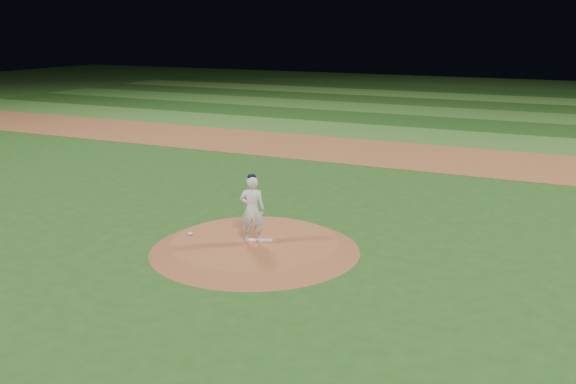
{
  "coord_description": "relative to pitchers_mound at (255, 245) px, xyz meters",
  "views": [
    {
      "loc": [
        7.67,
        -13.96,
        5.75
      ],
      "look_at": [
        0.0,
        2.0,
        1.1
      ],
      "focal_mm": 40.0,
      "sensor_mm": 36.0,
      "label": 1
    }
  ],
  "objects": [
    {
      "name": "outfield_stripe_1",
      "position": [
        0.0,
        24.5,
        -0.12
      ],
      "size": [
        70.0,
        5.0,
        0.02
      ],
      "primitive_type": "cube",
      "color": "#1D4415",
      "rests_on": "ground"
    },
    {
      "name": "outfield_stripe_5",
      "position": [
        0.0,
        44.5,
        -0.12
      ],
      "size": [
        70.0,
        5.0,
        0.02
      ],
      "primitive_type": "cube",
      "color": "#1D4516",
      "rests_on": "ground"
    },
    {
      "name": "outfield_stripe_2",
      "position": [
        0.0,
        29.5,
        -0.12
      ],
      "size": [
        70.0,
        5.0,
        0.02
      ],
      "primitive_type": "cube",
      "color": "#366926",
      "rests_on": "ground"
    },
    {
      "name": "pitcher_on_mound",
      "position": [
        0.0,
        -0.13,
        1.02
      ],
      "size": [
        0.76,
        0.63,
        1.83
      ],
      "color": "white",
      "rests_on": "pitchers_mound"
    },
    {
      "name": "outfield_stripe_0",
      "position": [
        0.0,
        19.5,
        -0.12
      ],
      "size": [
        70.0,
        5.0,
        0.02
      ],
      "primitive_type": "cube",
      "color": "#3A6F28",
      "rests_on": "ground"
    },
    {
      "name": "ground",
      "position": [
        0.0,
        0.0,
        -0.12
      ],
      "size": [
        120.0,
        120.0,
        0.0
      ],
      "primitive_type": "plane",
      "color": "#244E19",
      "rests_on": "ground"
    },
    {
      "name": "outfield_stripe_4",
      "position": [
        0.0,
        39.5,
        -0.12
      ],
      "size": [
        70.0,
        5.0,
        0.02
      ],
      "primitive_type": "cube",
      "color": "#42792C",
      "rests_on": "ground"
    },
    {
      "name": "rosin_bag",
      "position": [
        -1.81,
        -0.33,
        0.16
      ],
      "size": [
        0.13,
        0.13,
        0.07
      ],
      "primitive_type": "ellipsoid",
      "color": "white",
      "rests_on": "pitchers_mound"
    },
    {
      "name": "infield_dirt_band",
      "position": [
        0.0,
        14.0,
        -0.12
      ],
      "size": [
        70.0,
        6.0,
        0.02
      ],
      "primitive_type": "cube",
      "color": "#96562E",
      "rests_on": "ground"
    },
    {
      "name": "outfield_stripe_3",
      "position": [
        0.0,
        34.5,
        -0.12
      ],
      "size": [
        70.0,
        5.0,
        0.02
      ],
      "primitive_type": "cube",
      "color": "#1F4516",
      "rests_on": "ground"
    },
    {
      "name": "pitching_rubber",
      "position": [
        0.12,
        0.06,
        0.14
      ],
      "size": [
        0.65,
        0.39,
        0.03
      ],
      "primitive_type": "cube",
      "rotation": [
        0.0,
        0.0,
        0.39
      ],
      "color": "white",
      "rests_on": "pitchers_mound"
    },
    {
      "name": "pitchers_mound",
      "position": [
        0.0,
        0.0,
        0.0
      ],
      "size": [
        5.5,
        5.5,
        0.25
      ],
      "primitive_type": "cone",
      "color": "#9A5430",
      "rests_on": "ground"
    }
  ]
}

